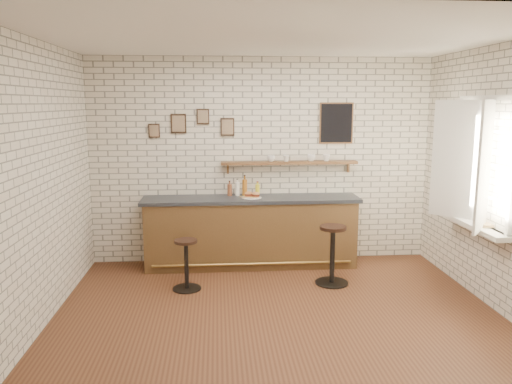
# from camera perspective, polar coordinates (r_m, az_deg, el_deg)

# --- Properties ---
(ground) EXTENTS (5.00, 5.00, 0.00)m
(ground) POSITION_cam_1_polar(r_m,az_deg,el_deg) (5.83, 2.41, -13.58)
(ground) COLOR brown
(ground) RESTS_ON ground
(bar_counter) EXTENTS (3.10, 0.65, 1.01)m
(bar_counter) POSITION_cam_1_polar(r_m,az_deg,el_deg) (7.25, -0.58, -4.53)
(bar_counter) COLOR brown
(bar_counter) RESTS_ON ground
(sandwich_plate) EXTENTS (0.28, 0.28, 0.01)m
(sandwich_plate) POSITION_cam_1_polar(r_m,az_deg,el_deg) (7.10, -0.52, -0.62)
(sandwich_plate) COLOR white
(sandwich_plate) RESTS_ON bar_counter
(ciabatta_sandwich) EXTENTS (0.24, 0.18, 0.07)m
(ciabatta_sandwich) POSITION_cam_1_polar(r_m,az_deg,el_deg) (7.10, -0.44, -0.28)
(ciabatta_sandwich) COLOR tan
(ciabatta_sandwich) RESTS_ON sandwich_plate
(potato_chips) EXTENTS (0.26, 0.19, 0.00)m
(potato_chips) POSITION_cam_1_polar(r_m,az_deg,el_deg) (7.10, -0.61, -0.56)
(potato_chips) COLOR gold
(potato_chips) RESTS_ON sandwich_plate
(bitters_bottle_brown) EXTENTS (0.07, 0.07, 0.22)m
(bitters_bottle_brown) POSITION_cam_1_polar(r_m,az_deg,el_deg) (7.27, -3.03, 0.28)
(bitters_bottle_brown) COLOR brown
(bitters_bottle_brown) RESTS_ON bar_counter
(bitters_bottle_white) EXTENTS (0.06, 0.06, 0.25)m
(bitters_bottle_white) POSITION_cam_1_polar(r_m,az_deg,el_deg) (7.27, -2.14, 0.38)
(bitters_bottle_white) COLOR white
(bitters_bottle_white) RESTS_ON bar_counter
(bitters_bottle_amber) EXTENTS (0.07, 0.07, 0.30)m
(bitters_bottle_amber) POSITION_cam_1_polar(r_m,az_deg,el_deg) (7.27, -1.30, 0.56)
(bitters_bottle_amber) COLOR #9E5B19
(bitters_bottle_amber) RESTS_ON bar_counter
(condiment_bottle_yellow) EXTENTS (0.06, 0.06, 0.20)m
(condiment_bottle_yellow) POSITION_cam_1_polar(r_m,az_deg,el_deg) (7.29, 0.17, 0.29)
(condiment_bottle_yellow) COLOR yellow
(condiment_bottle_yellow) RESTS_ON bar_counter
(bar_stool_left) EXTENTS (0.36, 0.36, 0.65)m
(bar_stool_left) POSITION_cam_1_polar(r_m,az_deg,el_deg) (6.43, -7.97, -8.03)
(bar_stool_left) COLOR black
(bar_stool_left) RESTS_ON ground
(bar_stool_right) EXTENTS (0.43, 0.43, 0.78)m
(bar_stool_right) POSITION_cam_1_polar(r_m,az_deg,el_deg) (6.62, 8.73, -6.90)
(bar_stool_right) COLOR black
(bar_stool_right) RESTS_ON ground
(wall_shelf) EXTENTS (2.00, 0.18, 0.18)m
(wall_shelf) POSITION_cam_1_polar(r_m,az_deg,el_deg) (7.32, 3.84, 3.34)
(wall_shelf) COLOR brown
(wall_shelf) RESTS_ON ground
(shelf_cup_a) EXTENTS (0.12, 0.12, 0.09)m
(shelf_cup_a) POSITION_cam_1_polar(r_m,az_deg,el_deg) (7.28, 1.75, 3.85)
(shelf_cup_a) COLOR white
(shelf_cup_a) RESTS_ON wall_shelf
(shelf_cup_b) EXTENTS (0.13, 0.13, 0.09)m
(shelf_cup_b) POSITION_cam_1_polar(r_m,az_deg,el_deg) (7.31, 3.48, 3.86)
(shelf_cup_b) COLOR white
(shelf_cup_b) RESTS_ON wall_shelf
(shelf_cup_c) EXTENTS (0.13, 0.13, 0.10)m
(shelf_cup_c) POSITION_cam_1_polar(r_m,az_deg,el_deg) (7.37, 6.33, 3.90)
(shelf_cup_c) COLOR white
(shelf_cup_c) RESTS_ON wall_shelf
(shelf_cup_d) EXTENTS (0.13, 0.13, 0.10)m
(shelf_cup_d) POSITION_cam_1_polar(r_m,az_deg,el_deg) (7.41, 8.06, 3.90)
(shelf_cup_d) COLOR white
(shelf_cup_d) RESTS_ON wall_shelf
(back_wall_decor) EXTENTS (2.96, 0.02, 0.56)m
(back_wall_decor) POSITION_cam_1_polar(r_m,az_deg,el_deg) (7.33, 2.45, 7.82)
(back_wall_decor) COLOR black
(back_wall_decor) RESTS_ON ground
(window_sill) EXTENTS (0.20, 1.35, 0.06)m
(window_sill) POSITION_cam_1_polar(r_m,az_deg,el_deg) (6.53, 23.57, -3.48)
(window_sill) COLOR white
(window_sill) RESTS_ON ground
(casement_window) EXTENTS (0.40, 1.30, 1.56)m
(casement_window) POSITION_cam_1_polar(r_m,az_deg,el_deg) (6.39, 23.70, 3.06)
(casement_window) COLOR white
(casement_window) RESTS_ON ground
(book_lower) EXTENTS (0.18, 0.22, 0.02)m
(book_lower) POSITION_cam_1_polar(r_m,az_deg,el_deg) (6.36, 24.18, -3.51)
(book_lower) COLOR tan
(book_lower) RESTS_ON window_sill
(book_upper) EXTENTS (0.17, 0.23, 0.02)m
(book_upper) POSITION_cam_1_polar(r_m,az_deg,el_deg) (6.37, 24.16, -3.33)
(book_upper) COLOR tan
(book_upper) RESTS_ON book_lower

